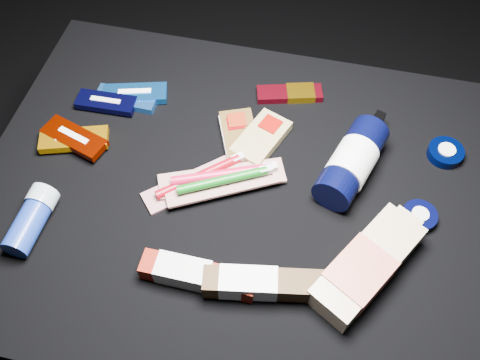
% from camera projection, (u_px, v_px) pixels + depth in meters
% --- Properties ---
extents(ground, '(3.00, 3.00, 0.00)m').
position_uv_depth(ground, '(233.00, 274.00, 1.36)').
color(ground, black).
rests_on(ground, ground).
extents(cloth_table, '(0.98, 0.78, 0.40)m').
position_uv_depth(cloth_table, '(232.00, 237.00, 1.19)').
color(cloth_table, black).
rests_on(cloth_table, ground).
extents(luna_bar_0, '(0.13, 0.05, 0.02)m').
position_uv_depth(luna_bar_0, '(126.00, 99.00, 1.14)').
color(luna_bar_0, '#215DB3').
rests_on(luna_bar_0, cloth_table).
extents(luna_bar_1, '(0.14, 0.09, 0.02)m').
position_uv_depth(luna_bar_1, '(135.00, 94.00, 1.15)').
color(luna_bar_1, '#104D97').
rests_on(luna_bar_1, cloth_table).
extents(luna_bar_2, '(0.13, 0.05, 0.02)m').
position_uv_depth(luna_bar_2, '(106.00, 102.00, 1.13)').
color(luna_bar_2, black).
rests_on(luna_bar_2, cloth_table).
extents(luna_bar_3, '(0.14, 0.09, 0.02)m').
position_uv_depth(luna_bar_3, '(74.00, 139.00, 1.07)').
color(luna_bar_3, orange).
rests_on(luna_bar_3, cloth_table).
extents(luna_bar_4, '(0.14, 0.09, 0.02)m').
position_uv_depth(luna_bar_4, '(74.00, 138.00, 1.07)').
color(luna_bar_4, '#6E1000').
rests_on(luna_bar_4, cloth_table).
extents(clif_bar_0, '(0.11, 0.14, 0.02)m').
position_uv_depth(clif_bar_0, '(239.00, 134.00, 1.09)').
color(clif_bar_0, '#553B16').
rests_on(clif_bar_0, cloth_table).
extents(clif_bar_1, '(0.10, 0.13, 0.02)m').
position_uv_depth(clif_bar_1, '(238.00, 136.00, 1.08)').
color(clif_bar_1, silver).
rests_on(clif_bar_1, cloth_table).
extents(clif_bar_2, '(0.11, 0.15, 0.02)m').
position_uv_depth(clif_bar_2, '(263.00, 137.00, 1.08)').
color(clif_bar_2, tan).
rests_on(clif_bar_2, cloth_table).
extents(power_bar, '(0.15, 0.08, 0.02)m').
position_uv_depth(power_bar, '(293.00, 93.00, 1.15)').
color(power_bar, maroon).
rests_on(power_bar, cloth_table).
extents(lotion_bottle, '(0.13, 0.24, 0.08)m').
position_uv_depth(lotion_bottle, '(352.00, 162.00, 1.01)').
color(lotion_bottle, black).
rests_on(lotion_bottle, cloth_table).
extents(cream_tin_upper, '(0.07, 0.07, 0.02)m').
position_uv_depth(cream_tin_upper, '(445.00, 153.00, 1.06)').
color(cream_tin_upper, black).
rests_on(cream_tin_upper, cloth_table).
extents(cream_tin_lower, '(0.06, 0.06, 0.02)m').
position_uv_depth(cream_tin_lower, '(419.00, 216.00, 0.98)').
color(cream_tin_lower, black).
rests_on(cream_tin_lower, cloth_table).
extents(bodywash_bottle, '(0.19, 0.24, 0.05)m').
position_uv_depth(bodywash_bottle, '(366.00, 267.00, 0.91)').
color(bodywash_bottle, tan).
rests_on(bodywash_bottle, cloth_table).
extents(deodorant_stick, '(0.06, 0.13, 0.05)m').
position_uv_depth(deodorant_stick, '(31.00, 219.00, 0.96)').
color(deodorant_stick, navy).
rests_on(deodorant_stick, cloth_table).
extents(toothbrush_pack_0, '(0.20, 0.19, 0.02)m').
position_uv_depth(toothbrush_pack_0, '(200.00, 178.00, 1.03)').
color(toothbrush_pack_0, beige).
rests_on(toothbrush_pack_0, cloth_table).
extents(toothbrush_pack_1, '(0.25, 0.14, 0.03)m').
position_uv_depth(toothbrush_pack_1, '(224.00, 176.00, 1.02)').
color(toothbrush_pack_1, '#B7B0AA').
rests_on(toothbrush_pack_1, cloth_table).
extents(toothbrush_pack_2, '(0.22, 0.15, 0.02)m').
position_uv_depth(toothbrush_pack_2, '(224.00, 182.00, 1.01)').
color(toothbrush_pack_2, '#B8B2AD').
rests_on(toothbrush_pack_2, cloth_table).
extents(toothpaste_carton_red, '(0.20, 0.05, 0.04)m').
position_uv_depth(toothpaste_carton_red, '(193.00, 274.00, 0.91)').
color(toothpaste_carton_red, maroon).
rests_on(toothpaste_carton_red, cloth_table).
extents(toothpaste_carton_green, '(0.21, 0.08, 0.04)m').
position_uv_depth(toothpaste_carton_green, '(259.00, 284.00, 0.89)').
color(toothpaste_carton_green, '#39220D').
rests_on(toothpaste_carton_green, cloth_table).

